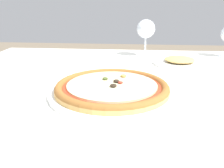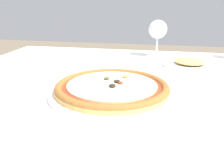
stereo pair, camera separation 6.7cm
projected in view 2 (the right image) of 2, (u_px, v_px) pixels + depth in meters
name	position (u px, v px, depth m)	size (l,w,h in m)	color
dining_table	(143.00, 114.00, 0.75)	(1.35, 1.13, 0.75)	brown
pizza_plate	(112.00, 89.00, 0.67)	(0.34, 0.34, 0.04)	white
wine_glass_far_left	(158.00, 31.00, 1.07)	(0.08, 0.08, 0.16)	silver
side_plate	(190.00, 64.00, 0.96)	(0.20, 0.20, 0.03)	white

